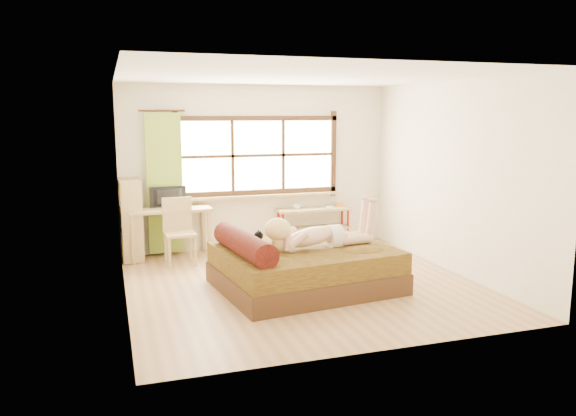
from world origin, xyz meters
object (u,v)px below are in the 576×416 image
object	(u,v)px
bed	(301,266)
desk	(169,215)
chair	(179,227)
bookshelf	(131,219)
kitten	(249,240)
pipe_shelf	(314,218)
woman	(318,223)

from	to	relation	value
bed	desk	bearing A→B (deg)	116.93
chair	bookshelf	bearing A→B (deg)	147.36
kitten	pipe_shelf	distance (m)	2.72
woman	desk	distance (m)	2.72
woman	chair	bearing A→B (deg)	123.35
bed	kitten	world-z (taller)	bed
bed	kitten	size ratio (longest dim) A/B	7.28
desk	bookshelf	world-z (taller)	bookshelf
kitten	bookshelf	distance (m)	2.44
desk	pipe_shelf	xyz separation A→B (m)	(2.45, 0.12, -0.21)
kitten	pipe_shelf	world-z (taller)	kitten
woman	pipe_shelf	xyz separation A→B (m)	(0.81, 2.29, -0.39)
woman	bookshelf	size ratio (longest dim) A/B	1.20
woman	desk	xyz separation A→B (m)	(-1.64, 2.17, -0.17)
woman	bookshelf	bearing A→B (deg)	128.05
woman	pipe_shelf	bearing A→B (deg)	63.31
pipe_shelf	bed	bearing A→B (deg)	-113.96
chair	pipe_shelf	bearing A→B (deg)	9.02
desk	pipe_shelf	bearing A→B (deg)	0.31
bookshelf	kitten	bearing A→B (deg)	-57.99
bookshelf	woman	bearing A→B (deg)	-46.04
pipe_shelf	bookshelf	xyz separation A→B (m)	(-3.02, -0.09, 0.17)
chair	pipe_shelf	distance (m)	2.40
chair	pipe_shelf	size ratio (longest dim) A/B	0.77
bed	pipe_shelf	size ratio (longest dim) A/B	1.83
desk	pipe_shelf	size ratio (longest dim) A/B	1.00
woman	bookshelf	distance (m)	3.12
kitten	chair	size ratio (longest dim) A/B	0.33
kitten	chair	distance (m)	1.79
pipe_shelf	desk	bearing A→B (deg)	-176.85
chair	kitten	bearing A→B (deg)	-70.32
desk	bookshelf	bearing A→B (deg)	174.75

